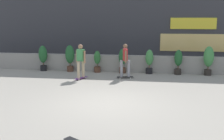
{
  "coord_description": "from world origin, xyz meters",
  "views": [
    {
      "loc": [
        1.57,
        -9.18,
        2.9
      ],
      "look_at": [
        0.0,
        1.5,
        0.9
      ],
      "focal_mm": 44.65,
      "sensor_mm": 36.0,
      "label": 1
    }
  ],
  "objects_px": {
    "potted_plant_1": "(70,56)",
    "skater_mid_plaza": "(81,60)",
    "potted_plant_2": "(97,61)",
    "skater_foreground": "(125,59)",
    "potted_plant_0": "(43,56)",
    "potted_plant_3": "(123,60)",
    "potted_plant_4": "(149,60)",
    "potted_plant_5": "(178,61)",
    "potted_plant_6": "(209,59)"
  },
  "relations": [
    {
      "from": "potted_plant_5",
      "to": "potted_plant_1",
      "type": "bearing_deg",
      "value": 180.0
    },
    {
      "from": "potted_plant_3",
      "to": "potted_plant_4",
      "type": "relative_size",
      "value": 1.02
    },
    {
      "from": "potted_plant_3",
      "to": "skater_foreground",
      "type": "bearing_deg",
      "value": -78.68
    },
    {
      "from": "potted_plant_0",
      "to": "skater_mid_plaza",
      "type": "xyz_separation_m",
      "value": [
        2.67,
        -1.88,
        0.13
      ]
    },
    {
      "from": "potted_plant_2",
      "to": "potted_plant_5",
      "type": "xyz_separation_m",
      "value": [
        4.32,
        0.0,
        0.11
      ]
    },
    {
      "from": "potted_plant_1",
      "to": "potted_plant_4",
      "type": "xyz_separation_m",
      "value": [
        4.35,
        0.0,
        -0.13
      ]
    },
    {
      "from": "potted_plant_3",
      "to": "skater_foreground",
      "type": "relative_size",
      "value": 0.77
    },
    {
      "from": "potted_plant_3",
      "to": "skater_foreground",
      "type": "height_order",
      "value": "skater_foreground"
    },
    {
      "from": "potted_plant_0",
      "to": "potted_plant_1",
      "type": "height_order",
      "value": "potted_plant_1"
    },
    {
      "from": "potted_plant_4",
      "to": "potted_plant_6",
      "type": "distance_m",
      "value": 3.03
    },
    {
      "from": "potted_plant_0",
      "to": "potted_plant_6",
      "type": "height_order",
      "value": "potted_plant_6"
    },
    {
      "from": "potted_plant_3",
      "to": "potted_plant_5",
      "type": "xyz_separation_m",
      "value": [
        2.93,
        0.0,
        -0.01
      ]
    },
    {
      "from": "potted_plant_5",
      "to": "skater_foreground",
      "type": "xyz_separation_m",
      "value": [
        -2.66,
        -1.35,
        0.22
      ]
    },
    {
      "from": "potted_plant_3",
      "to": "potted_plant_4",
      "type": "bearing_deg",
      "value": 0.0
    },
    {
      "from": "potted_plant_0",
      "to": "potted_plant_2",
      "type": "distance_m",
      "value": 3.1
    },
    {
      "from": "potted_plant_0",
      "to": "skater_foreground",
      "type": "relative_size",
      "value": 0.84
    },
    {
      "from": "potted_plant_4",
      "to": "skater_foreground",
      "type": "relative_size",
      "value": 0.76
    },
    {
      "from": "skater_mid_plaza",
      "to": "skater_foreground",
      "type": "bearing_deg",
      "value": 14.11
    },
    {
      "from": "potted_plant_1",
      "to": "potted_plant_3",
      "type": "xyz_separation_m",
      "value": [
        2.93,
        0.0,
        -0.11
      ]
    },
    {
      "from": "potted_plant_6",
      "to": "skater_foreground",
      "type": "distance_m",
      "value": 4.39
    },
    {
      "from": "potted_plant_3",
      "to": "potted_plant_4",
      "type": "xyz_separation_m",
      "value": [
        1.43,
        0.0,
        -0.02
      ]
    },
    {
      "from": "potted_plant_1",
      "to": "potted_plant_2",
      "type": "xyz_separation_m",
      "value": [
        1.54,
        0.0,
        -0.23
      ]
    },
    {
      "from": "potted_plant_2",
      "to": "skater_foreground",
      "type": "xyz_separation_m",
      "value": [
        1.66,
        -1.35,
        0.33
      ]
    },
    {
      "from": "potted_plant_1",
      "to": "skater_mid_plaza",
      "type": "distance_m",
      "value": 2.18
    },
    {
      "from": "potted_plant_3",
      "to": "potted_plant_5",
      "type": "bearing_deg",
      "value": 0.0
    },
    {
      "from": "potted_plant_6",
      "to": "skater_mid_plaza",
      "type": "relative_size",
      "value": 0.89
    },
    {
      "from": "skater_foreground",
      "to": "potted_plant_6",
      "type": "bearing_deg",
      "value": 17.97
    },
    {
      "from": "potted_plant_1",
      "to": "potted_plant_4",
      "type": "bearing_deg",
      "value": 0.0
    },
    {
      "from": "potted_plant_2",
      "to": "potted_plant_1",
      "type": "bearing_deg",
      "value": 180.0
    },
    {
      "from": "potted_plant_4",
      "to": "potted_plant_6",
      "type": "height_order",
      "value": "potted_plant_6"
    },
    {
      "from": "potted_plant_4",
      "to": "potted_plant_5",
      "type": "height_order",
      "value": "potted_plant_5"
    },
    {
      "from": "potted_plant_6",
      "to": "skater_mid_plaza",
      "type": "distance_m",
      "value": 6.54
    },
    {
      "from": "potted_plant_2",
      "to": "potted_plant_6",
      "type": "relative_size",
      "value": 0.78
    },
    {
      "from": "potted_plant_1",
      "to": "potted_plant_3",
      "type": "height_order",
      "value": "potted_plant_1"
    },
    {
      "from": "potted_plant_2",
      "to": "skater_mid_plaza",
      "type": "bearing_deg",
      "value": -102.89
    },
    {
      "from": "potted_plant_4",
      "to": "potted_plant_5",
      "type": "distance_m",
      "value": 1.5
    },
    {
      "from": "potted_plant_2",
      "to": "potted_plant_3",
      "type": "xyz_separation_m",
      "value": [
        1.39,
        0.0,
        0.12
      ]
    },
    {
      "from": "potted_plant_1",
      "to": "potted_plant_4",
      "type": "relative_size",
      "value": 1.14
    },
    {
      "from": "potted_plant_5",
      "to": "skater_mid_plaza",
      "type": "bearing_deg",
      "value": -158.4
    },
    {
      "from": "potted_plant_0",
      "to": "potted_plant_2",
      "type": "relative_size",
      "value": 1.21
    },
    {
      "from": "potted_plant_0",
      "to": "potted_plant_3",
      "type": "height_order",
      "value": "potted_plant_0"
    },
    {
      "from": "potted_plant_2",
      "to": "potted_plant_4",
      "type": "xyz_separation_m",
      "value": [
        2.82,
        0.0,
        0.1
      ]
    },
    {
      "from": "potted_plant_2",
      "to": "potted_plant_4",
      "type": "relative_size",
      "value": 0.91
    },
    {
      "from": "potted_plant_3",
      "to": "potted_plant_6",
      "type": "bearing_deg",
      "value": -0.0
    },
    {
      "from": "potted_plant_4",
      "to": "skater_foreground",
      "type": "distance_m",
      "value": 1.79
    },
    {
      "from": "potted_plant_1",
      "to": "skater_mid_plaza",
      "type": "bearing_deg",
      "value": -59.48
    },
    {
      "from": "skater_mid_plaza",
      "to": "potted_plant_2",
      "type": "bearing_deg",
      "value": 77.11
    },
    {
      "from": "potted_plant_1",
      "to": "potted_plant_3",
      "type": "distance_m",
      "value": 2.93
    },
    {
      "from": "potted_plant_3",
      "to": "potted_plant_1",
      "type": "bearing_deg",
      "value": 180.0
    },
    {
      "from": "potted_plant_5",
      "to": "skater_foreground",
      "type": "relative_size",
      "value": 0.77
    }
  ]
}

